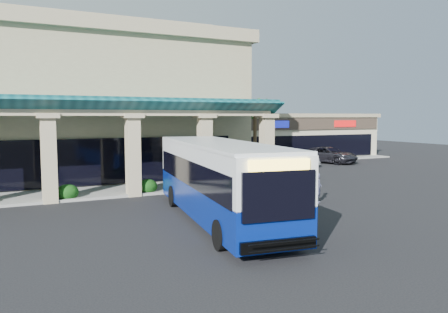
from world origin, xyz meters
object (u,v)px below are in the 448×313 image
pedestrian (318,188)px  car_white (295,159)px  transit_bus (220,182)px  car_silver (256,160)px  car_gray (329,155)px

pedestrian → car_white: bearing=13.1°
transit_bus → car_silver: size_ratio=2.57×
pedestrian → car_gray: size_ratio=0.28×
transit_bus → car_silver: 19.02m
car_silver → car_gray: 9.31m
pedestrian → car_silver: 14.89m
car_silver → car_white: 4.22m
pedestrian → car_white: size_ratio=0.36×
car_white → car_gray: car_gray is taller
car_white → pedestrian: bearing=-145.5°
pedestrian → car_gray: (13.77, 15.62, -0.00)m
car_silver → car_white: size_ratio=1.08×
car_silver → car_white: (4.22, 0.26, -0.09)m
car_silver → car_white: car_silver is taller
car_silver → car_gray: size_ratio=0.85×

